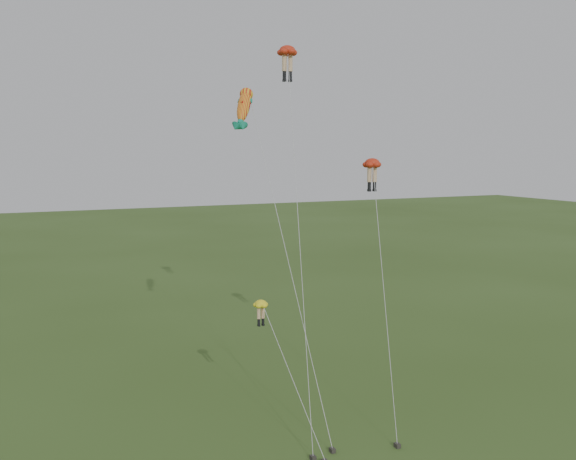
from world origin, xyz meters
name	(u,v)px	position (x,y,z in m)	size (l,w,h in m)	color
ground	(332,442)	(0.00, 0.00, 0.00)	(300.00, 300.00, 0.00)	#344E1B
legs_kite_red_high	(288,59)	(2.10, 10.45, 22.16)	(4.92, 13.01, 23.12)	red
legs_kite_red_mid	(373,171)	(6.06, 5.86, 14.75)	(4.01, 8.96, 15.57)	red
legs_kite_yellow	(264,313)	(-2.47, 3.81, 6.72)	(1.61, 6.88, 7.43)	yellow
fish_kite	(245,107)	(-1.68, 8.73, 18.79)	(2.35, 11.32, 20.31)	yellow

